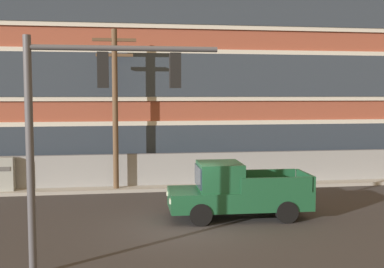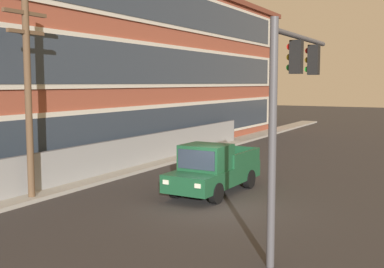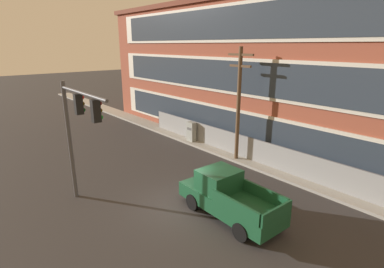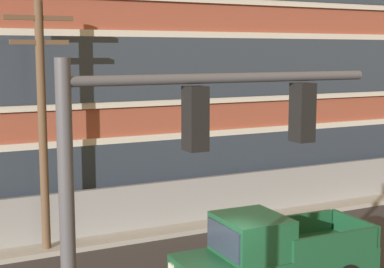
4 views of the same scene
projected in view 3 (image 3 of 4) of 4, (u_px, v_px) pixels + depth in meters
name	position (u px, v px, depth m)	size (l,w,h in m)	color
ground_plane	(179.00, 207.00, 14.85)	(160.00, 160.00, 0.00)	#333030
sidewalk_building_side	(268.00, 168.00, 19.33)	(80.00, 1.73, 0.16)	#9E9B93
chain_link_fence	(311.00, 169.00, 17.10)	(30.91, 0.06, 1.73)	gray
traffic_signal_mast	(77.00, 123.00, 13.67)	(4.87, 0.43, 6.07)	#4C4C51
pickup_truck_dark_green	(227.00, 197.00, 13.83)	(5.30, 2.14, 2.10)	#194C2D
utility_pole_near_corner	(239.00, 101.00, 19.63)	(2.02, 0.26, 7.62)	brown
electrical_cabinet	(191.00, 132.00, 24.35)	(0.72, 0.49, 1.72)	#939993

